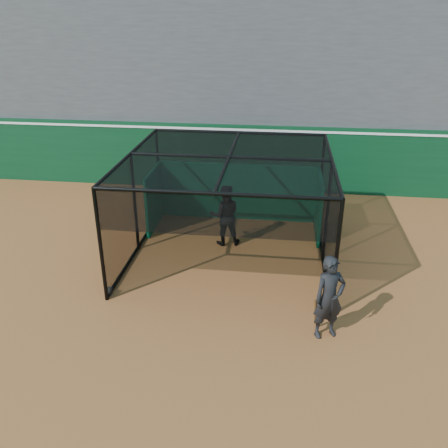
# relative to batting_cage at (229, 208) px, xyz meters

# --- Properties ---
(ground) EXTENTS (120.00, 120.00, 0.00)m
(ground) POSITION_rel_batting_cage_xyz_m (-0.35, -3.00, -1.44)
(ground) COLOR brown
(ground) RESTS_ON ground
(outfield_wall) EXTENTS (50.00, 0.50, 2.50)m
(outfield_wall) POSITION_rel_batting_cage_xyz_m (-0.35, 5.50, -0.15)
(outfield_wall) COLOR #0A391D
(outfield_wall) RESTS_ON ground
(grandstand) EXTENTS (50.00, 7.85, 8.95)m
(grandstand) POSITION_rel_batting_cage_xyz_m (-0.35, 9.28, 3.04)
(grandstand) COLOR #4C4C4F
(grandstand) RESTS_ON ground
(batting_cage) EXTENTS (5.43, 5.45, 2.89)m
(batting_cage) POSITION_rel_batting_cage_xyz_m (0.00, 0.00, 0.00)
(batting_cage) COLOR black
(batting_cage) RESTS_ON ground
(batter) EXTENTS (1.02, 0.86, 1.84)m
(batter) POSITION_rel_batting_cage_xyz_m (-0.19, 0.67, -0.52)
(batter) COLOR black
(batter) RESTS_ON ground
(on_deck_player) EXTENTS (0.81, 0.70, 1.89)m
(on_deck_player) POSITION_rel_batting_cage_xyz_m (2.51, -3.41, -0.50)
(on_deck_player) COLOR black
(on_deck_player) RESTS_ON ground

